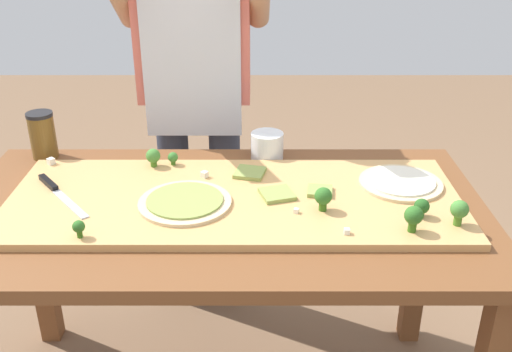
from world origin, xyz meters
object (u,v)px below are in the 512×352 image
(sauce_jar, at_px, (41,135))
(cook_center, at_px, (193,72))
(prep_table, at_px, (220,237))
(broccoli_floret_center_right, at_px, (420,207))
(broccoli_floret_back_left, at_px, (322,197))
(broccoli_floret_front_mid, at_px, (412,216))
(pizza_whole_pesto_green, at_px, (183,202))
(pizza_whole_white_garlic, at_px, (399,182))
(flour_cup, at_px, (266,148))
(broccoli_floret_back_mid, at_px, (171,158))
(cheese_crumble_a, at_px, (345,231))
(chefs_knife, at_px, (54,190))
(cheese_crumble_d, at_px, (203,175))
(broccoli_floret_center_left, at_px, (458,210))
(pizza_slice_near_left, at_px, (248,173))
(broccoli_floret_back_right, at_px, (152,157))
(pizza_slice_far_right, at_px, (276,194))
(pizza_slice_far_left, at_px, (318,191))
(broccoli_floret_front_right, at_px, (77,228))
(cheese_crumble_b, at_px, (295,211))
(cheese_crumble_c, at_px, (49,162))

(sauce_jar, distance_m, cook_center, 0.57)
(prep_table, height_order, broccoli_floret_center_right, broccoli_floret_center_right)
(broccoli_floret_back_left, bearing_deg, broccoli_floret_front_mid, -26.94)
(pizza_whole_pesto_green, height_order, pizza_whole_white_garlic, same)
(pizza_whole_white_garlic, bearing_deg, flour_cup, 149.22)
(broccoli_floret_center_right, distance_m, cook_center, 0.99)
(broccoli_floret_back_mid, bearing_deg, cheese_crumble_a, -40.26)
(chefs_knife, height_order, sauce_jar, sauce_jar)
(broccoli_floret_front_mid, xyz_separation_m, sauce_jar, (-1.11, 0.52, 0.01))
(cheese_crumble_d, bearing_deg, broccoli_floret_center_left, -22.51)
(broccoli_floret_back_left, bearing_deg, cook_center, 120.92)
(pizza_slice_near_left, relative_size, broccoli_floret_center_right, 1.67)
(pizza_whole_pesto_green, height_order, cheese_crumble_a, pizza_whole_pesto_green)
(flour_cup, bearing_deg, pizza_whole_white_garlic, -30.78)
(pizza_slice_near_left, distance_m, broccoli_floret_front_mid, 0.54)
(broccoli_floret_front_mid, distance_m, cheese_crumble_d, 0.64)
(broccoli_floret_center_right, height_order, broccoli_floret_front_mid, broccoli_floret_front_mid)
(pizza_whole_pesto_green, relative_size, sauce_jar, 1.65)
(broccoli_floret_back_right, bearing_deg, chefs_knife, -145.61)
(flour_cup, bearing_deg, broccoli_floret_front_mid, -53.99)
(pizza_whole_white_garlic, height_order, pizza_slice_far_right, pizza_whole_white_garlic)
(broccoli_floret_back_mid, relative_size, sauce_jar, 0.27)
(cheese_crumble_d, bearing_deg, pizza_slice_near_left, 7.97)
(pizza_slice_far_left, distance_m, broccoli_floret_front_right, 0.68)
(broccoli_floret_center_left, xyz_separation_m, broccoli_floret_front_right, (-0.97, -0.06, -0.01))
(cheese_crumble_d, relative_size, sauce_jar, 0.12)
(broccoli_floret_front_mid, bearing_deg, cheese_crumble_d, 150.46)
(broccoli_floret_front_right, relative_size, broccoli_floret_back_left, 0.70)
(pizza_whole_pesto_green, relative_size, broccoli_floret_center_left, 3.71)
(broccoli_floret_center_left, height_order, broccoli_floret_front_mid, same)
(cheese_crumble_d, bearing_deg, cheese_crumble_a, -40.18)
(broccoli_floret_center_right, relative_size, broccoli_floret_back_right, 0.89)
(prep_table, bearing_deg, broccoli_floret_center_right, -10.84)
(broccoli_floret_back_right, xyz_separation_m, cheese_crumble_b, (0.43, -0.30, -0.03))
(sauce_jar, bearing_deg, broccoli_floret_center_left, -21.42)
(broccoli_floret_front_right, xyz_separation_m, cheese_crumble_d, (0.29, 0.35, -0.02))
(broccoli_floret_back_left, distance_m, broccoli_floret_back_right, 0.58)
(broccoli_floret_center_right, relative_size, broccoli_floret_back_left, 0.78)
(chefs_knife, xyz_separation_m, broccoli_floret_back_left, (0.76, -0.11, 0.03))
(sauce_jar, xyz_separation_m, cook_center, (0.49, 0.27, 0.14))
(pizza_slice_near_left, xyz_separation_m, cheese_crumble_a, (0.25, -0.35, 0.00))
(pizza_slice_far_right, relative_size, broccoli_floret_back_left, 1.32)
(chefs_knife, xyz_separation_m, broccoli_floret_center_left, (1.11, -0.19, 0.04))
(chefs_knife, distance_m, broccoli_floret_back_mid, 0.37)
(broccoli_floret_center_right, height_order, cheese_crumble_c, broccoli_floret_center_right)
(broccoli_floret_back_mid, bearing_deg, prep_table, -54.46)
(chefs_knife, distance_m, broccoli_floret_front_mid, 1.01)
(pizza_whole_pesto_green, bearing_deg, broccoli_floret_front_mid, -13.58)
(broccoli_floret_front_right, height_order, cheese_crumble_b, broccoli_floret_front_right)
(pizza_slice_far_left, bearing_deg, chefs_knife, 179.50)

